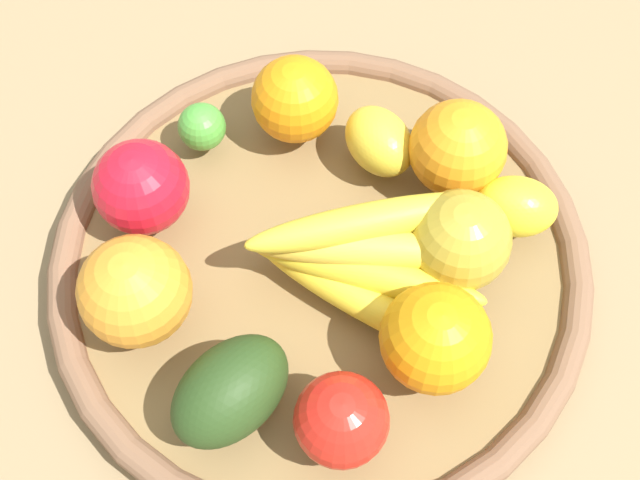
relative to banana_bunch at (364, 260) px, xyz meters
The scene contains 14 objects.
ground_plane 0.09m from the banana_bunch, 127.85° to the left, with size 2.40×2.40×0.00m, color #8E7551.
basket 0.07m from the banana_bunch, 127.85° to the left, with size 0.44×0.44×0.04m.
banana_bunch is the anchor object (origin of this frame).
lemon_1 0.12m from the banana_bunch, 67.55° to the left, with size 0.07×0.05×0.05m, color yellow.
apple_1 0.19m from the banana_bunch, 145.34° to the left, with size 0.08×0.08×0.08m, color red.
apple_2 0.07m from the banana_bunch, ahead, with size 0.08×0.08×0.08m, color #B0962D.
lime_0 0.19m from the banana_bunch, 119.86° to the left, with size 0.04×0.04×0.04m, color green.
lemon_0 0.13m from the banana_bunch, ahead, with size 0.07×0.05×0.05m, color yellow.
apple_0 0.12m from the banana_bunch, 113.58° to the right, with size 0.07×0.07×0.07m, color red.
orange_2 0.08m from the banana_bunch, 68.45° to the right, with size 0.08×0.08×0.08m, color orange.
orange_0 0.13m from the banana_bunch, 37.17° to the left, with size 0.08×0.08×0.08m, color orange.
orange_3 0.17m from the banana_bunch, behind, with size 0.08×0.08×0.08m, color orange.
avocado 0.14m from the banana_bunch, 148.18° to the right, with size 0.09×0.06×0.06m, color #263F18.
orange_1 0.16m from the banana_bunch, 95.03° to the left, with size 0.07×0.07×0.07m, color orange.
Camera 1 is at (-0.08, -0.30, 0.62)m, focal length 45.98 mm.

